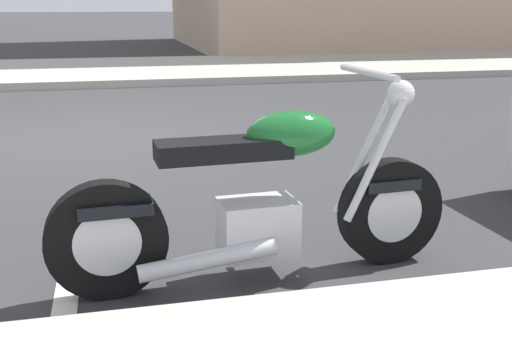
{
  "coord_description": "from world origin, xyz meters",
  "views": [
    {
      "loc": [
        0.28,
        -6.83,
        1.42
      ],
      "look_at": [
        1.04,
        -3.64,
        0.5
      ],
      "focal_mm": 42.99,
      "sensor_mm": 36.0,
      "label": 1
    }
  ],
  "objects": [
    {
      "name": "parking_stall_stripe",
      "position": [
        0.0,
        -3.65,
        0.0
      ],
      "size": [
        0.12,
        2.2,
        0.01
      ],
      "primitive_type": "cube",
      "color": "silver",
      "rests_on": "ground"
    },
    {
      "name": "ground_plane",
      "position": [
        0.0,
        0.0,
        0.0
      ],
      "size": [
        260.0,
        260.0,
        0.0
      ],
      "primitive_type": "plane",
      "color": "#333335"
    },
    {
      "name": "parked_motorcycle",
      "position": [
        1.02,
        -3.87,
        0.42
      ],
      "size": [
        2.16,
        0.62,
        1.1
      ],
      "rotation": [
        0.0,
        0.0,
        0.06
      ],
      "color": "black",
      "rests_on": "ground"
    }
  ]
}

